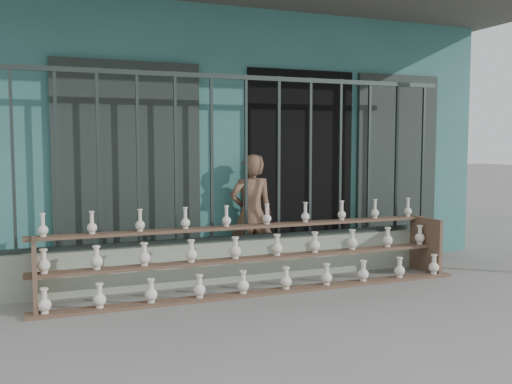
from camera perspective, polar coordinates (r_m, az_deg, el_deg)
name	(u,v)px	position (r m, az deg, el deg)	size (l,w,h in m)	color
ground	(296,311)	(5.26, 4.07, -11.79)	(60.00, 60.00, 0.00)	slate
workshop_building	(181,136)	(9.05, -7.51, 5.53)	(7.40, 6.60, 3.21)	#336B67
parapet_wall	(246,259)	(6.37, -0.99, -6.75)	(5.00, 0.20, 0.45)	#9BAA91
security_fence	(246,158)	(6.24, -1.01, 3.41)	(5.00, 0.04, 1.80)	#283330
shelf_rack	(256,255)	(5.95, 0.04, -6.28)	(4.50, 0.68, 0.85)	brown
elderly_woman	(251,214)	(6.59, -0.47, -2.23)	(0.51, 0.33, 1.39)	brown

